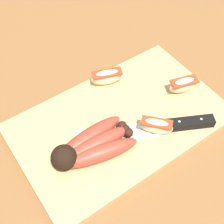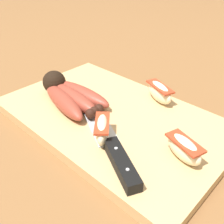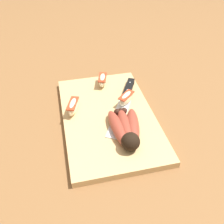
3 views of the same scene
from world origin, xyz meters
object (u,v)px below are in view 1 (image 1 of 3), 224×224
at_px(chefs_knife, 166,127).
at_px(apple_wedge_far, 183,85).
at_px(banana_bunch, 90,147).
at_px(apple_wedge_middle, 107,77).
at_px(apple_wedge_near, 156,126).

relative_size(chefs_knife, apple_wedge_far, 3.78).
xyz_separation_m(banana_bunch, apple_wedge_far, (-0.25, -0.01, 0.00)).
distance_m(chefs_knife, apple_wedge_far, 0.11).
xyz_separation_m(apple_wedge_middle, apple_wedge_far, (-0.12, 0.11, -0.00)).
bearing_deg(apple_wedge_middle, chefs_knife, 98.80).
distance_m(banana_bunch, apple_wedge_middle, 0.18).
height_order(banana_bunch, apple_wedge_near, banana_bunch).
relative_size(chefs_knife, apple_wedge_near, 4.14).
distance_m(chefs_knife, apple_wedge_middle, 0.17).
relative_size(banana_bunch, chefs_knife, 0.63).
bearing_deg(banana_bunch, apple_wedge_far, -176.55).
xyz_separation_m(banana_bunch, chefs_knife, (-0.15, 0.04, -0.01)).
height_order(apple_wedge_near, apple_wedge_far, apple_wedge_near).
height_order(chefs_knife, apple_wedge_middle, apple_wedge_middle).
bearing_deg(banana_bunch, chefs_knife, 164.76).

